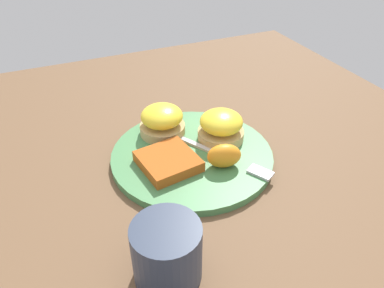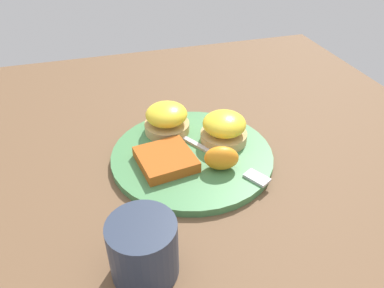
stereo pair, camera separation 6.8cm
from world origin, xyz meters
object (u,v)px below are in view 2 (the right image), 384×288
Objects in this scene: hashbrown_patty at (166,159)px; fork at (226,161)px; sandwich_benedict_left at (224,128)px; sandwich_benedict_right at (167,119)px; orange_wedge at (221,158)px; cup at (143,248)px.

hashbrown_patty is 0.51× the size of fork.
hashbrown_patty is 0.11m from fork.
sandwich_benedict_left is 0.13m from hashbrown_patty.
sandwich_benedict_right reaches higher than hashbrown_patty.
orange_wedge is 0.50× the size of cup.
fork is at bearing -46.40° from cup.
hashbrown_patty is at bearing 107.23° from sandwich_benedict_left.
fork is 0.25m from cup.
cup is at bearing 133.79° from orange_wedge.
cup reaches higher than hashbrown_patty.
hashbrown_patty is at bearing 66.53° from orange_wedge.
orange_wedge is at bearing -46.21° from cup.
sandwich_benedict_left and sandwich_benedict_right have the same top height.
cup is (-0.30, 0.10, 0.00)m from sandwich_benedict_right.
sandwich_benedict_right is at bearing 23.96° from orange_wedge.
sandwich_benedict_left is 0.08m from orange_wedge.
cup is at bearing 159.06° from hashbrown_patty.
orange_wedge is at bearing -156.04° from sandwich_benedict_right.
cup reaches higher than orange_wedge.
sandwich_benedict_right is 0.16m from orange_wedge.
orange_wedge is at bearing -113.47° from hashbrown_patty.
orange_wedge is 0.23m from cup.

